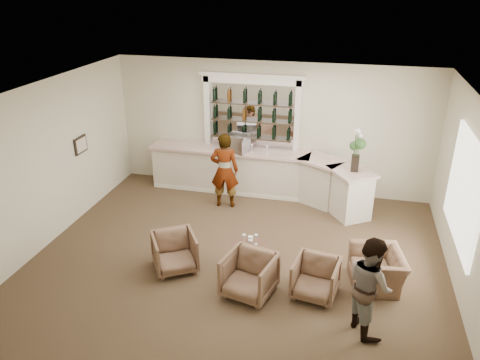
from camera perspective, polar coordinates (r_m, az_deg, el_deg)
name	(u,v)px	position (r m, az deg, el deg)	size (l,w,h in m)	color
ground	(238,258)	(9.43, -0.22, -9.54)	(8.00, 8.00, 0.00)	brown
room_shell	(255,136)	(8.99, 1.86, 5.36)	(8.04, 7.02, 3.32)	beige
bar_counter	(260,174)	(11.78, 2.51, 0.73)	(5.72, 1.80, 1.14)	beige
back_bar_alcove	(252,113)	(11.74, 1.42, 8.22)	(2.64, 0.25, 3.00)	white
cocktail_table	(250,257)	(9.01, 1.19, -9.38)	(0.69, 0.69, 0.50)	#523023
sommelier	(225,171)	(11.08, -1.90, 1.16)	(0.67, 0.44, 1.84)	gray
guest	(370,285)	(7.59, 15.53, -12.27)	(0.80, 0.62, 1.65)	gray
armchair_left	(175,252)	(9.03, -7.98, -8.70)	(0.78, 0.80, 0.73)	brown
armchair_center	(249,275)	(8.30, 1.12, -11.52)	(0.82, 0.84, 0.77)	brown
armchair_right	(316,278)	(8.39, 9.19, -11.74)	(0.74, 0.77, 0.70)	brown
armchair_far	(377,269)	(8.90, 16.35, -10.37)	(1.00, 0.88, 0.65)	brown
espresso_machine	(237,143)	(11.59, -0.32, 4.55)	(0.51, 0.43, 0.45)	#B2B2B7
flower_vase	(357,147)	(10.60, 14.03, 3.87)	(0.26, 0.26, 0.99)	black
wine_glass_bar_left	(252,148)	(11.56, 1.45, 3.88)	(0.07, 0.07, 0.21)	white
wine_glass_bar_right	(267,150)	(11.48, 3.31, 3.70)	(0.07, 0.07, 0.21)	white
wine_glass_tbl_a	(244,239)	(8.87, 0.49, -7.25)	(0.07, 0.07, 0.21)	white
wine_glass_tbl_b	(256,240)	(8.87, 1.96, -7.26)	(0.07, 0.07, 0.21)	white
wine_glass_tbl_c	(250,245)	(8.71, 1.28, -7.91)	(0.07, 0.07, 0.21)	white
napkin_holder	(250,239)	(8.97, 1.28, -7.23)	(0.08, 0.08, 0.12)	white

